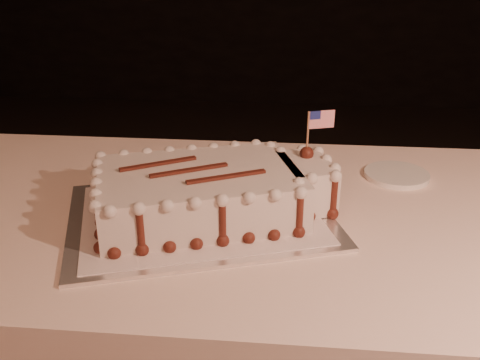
# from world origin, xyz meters

# --- Properties ---
(banquet_table) EXTENTS (2.40, 0.80, 0.75)m
(banquet_table) POSITION_xyz_m (0.00, 0.60, 0.38)
(banquet_table) COLOR #FFD8C5
(banquet_table) RESTS_ON ground
(cake_board) EXTENTS (0.60, 0.52, 0.01)m
(cake_board) POSITION_xyz_m (-0.30, 0.55, 0.75)
(cake_board) COLOR silver
(cake_board) RESTS_ON banquet_table
(doily) EXTENTS (0.54, 0.47, 0.00)m
(doily) POSITION_xyz_m (-0.30, 0.55, 0.76)
(doily) COLOR silver
(doily) RESTS_ON cake_board
(sheet_cake) EXTENTS (0.50, 0.37, 0.19)m
(sheet_cake) POSITION_xyz_m (-0.27, 0.56, 0.81)
(sheet_cake) COLOR silver
(sheet_cake) RESTS_ON doily
(side_plate) EXTENTS (0.15, 0.15, 0.01)m
(side_plate) POSITION_xyz_m (0.13, 0.79, 0.76)
(side_plate) COLOR white
(side_plate) RESTS_ON banquet_table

